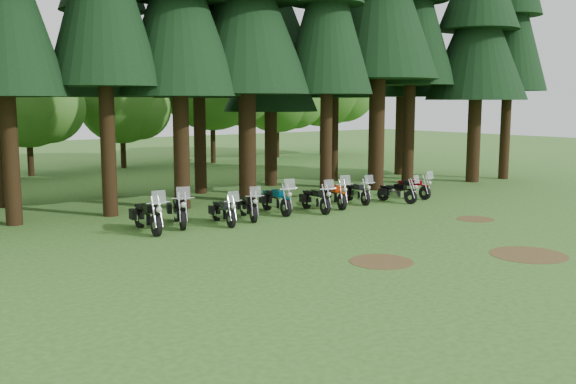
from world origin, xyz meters
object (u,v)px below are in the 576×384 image
motorcycle_5 (316,200)px  motorcycle_7 (357,193)px  motorcycle_6 (335,195)px  motorcycle_9 (413,188)px  motorcycle_3 (249,207)px  motorcycle_1 (180,211)px  motorcycle_0 (148,217)px  motorcycle_8 (397,193)px  motorcycle_2 (224,212)px  motorcycle_4 (276,201)px

motorcycle_5 → motorcycle_7: size_ratio=1.07×
motorcycle_6 → motorcycle_9: bearing=16.0°
motorcycle_3 → motorcycle_9: motorcycle_3 is taller
motorcycle_1 → motorcycle_6: (7.15, -0.24, -0.03)m
motorcycle_0 → motorcycle_8: size_ratio=1.22×
motorcycle_2 → motorcycle_8: size_ratio=1.04×
motorcycle_3 → motorcycle_6: motorcycle_6 is taller
motorcycle_2 → motorcycle_7: 7.31m
motorcycle_1 → motorcycle_7: size_ratio=1.14×
motorcycle_4 → motorcycle_8: size_ratio=1.18×
motorcycle_2 → motorcycle_4: 2.96m
motorcycle_4 → motorcycle_7: 4.40m
motorcycle_1 → motorcycle_3: (2.69, -0.41, -0.06)m
motorcycle_6 → motorcycle_8: size_ratio=1.13×
motorcycle_0 → motorcycle_3: bearing=4.7°
motorcycle_3 → motorcycle_9: (9.07, -0.03, -0.02)m
motorcycle_7 → motorcycle_8: 1.79m
motorcycle_1 → motorcycle_7: 8.67m
motorcycle_2 → motorcycle_5: 4.39m
motorcycle_7 → motorcycle_8: bearing=-16.9°
motorcycle_2 → motorcycle_6: bearing=15.1°
motorcycle_6 → motorcycle_1: bearing=-163.4°
motorcycle_1 → motorcycle_5: size_ratio=1.07×
motorcycle_8 → motorcycle_1: bearing=163.5°
motorcycle_1 → motorcycle_9: (11.76, -0.44, -0.08)m
motorcycle_3 → motorcycle_5: (3.10, -0.23, 0.01)m
motorcycle_5 → motorcycle_9: 5.98m
motorcycle_0 → motorcycle_8: bearing=2.7°
motorcycle_5 → motorcycle_0: bearing=-172.0°
motorcycle_6 → motorcycle_0: bearing=-160.7°
motorcycle_2 → motorcycle_8: bearing=8.9°
motorcycle_8 → motorcycle_7: bearing=137.5°
motorcycle_9 → motorcycle_0: bearing=179.4°
motorcycle_4 → motorcycle_5: size_ratio=1.06×
motorcycle_0 → motorcycle_1: 1.44m
motorcycle_7 → motorcycle_2: bearing=-159.9°
motorcycle_7 → motorcycle_4: bearing=-165.4°
motorcycle_1 → motorcycle_8: bearing=14.9°
motorcycle_7 → motorcycle_3: bearing=-161.7°
motorcycle_2 → motorcycle_9: (10.37, 0.30, -0.00)m
motorcycle_4 → motorcycle_7: size_ratio=1.13×
motorcycle_7 → motorcycle_9: (3.09, -0.43, -0.00)m
motorcycle_0 → motorcycle_4: 5.67m
motorcycle_7 → motorcycle_9: 3.12m
motorcycle_2 → motorcycle_4: (2.87, 0.71, 0.06)m
motorcycle_1 → motorcycle_5: 5.82m
motorcycle_0 → motorcycle_7: (10.07, 0.36, -0.08)m
motorcycle_2 → motorcycle_5: motorcycle_5 is taller
motorcycle_0 → motorcycle_7: size_ratio=1.18×
motorcycle_5 → motorcycle_7: motorcycle_5 is taller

